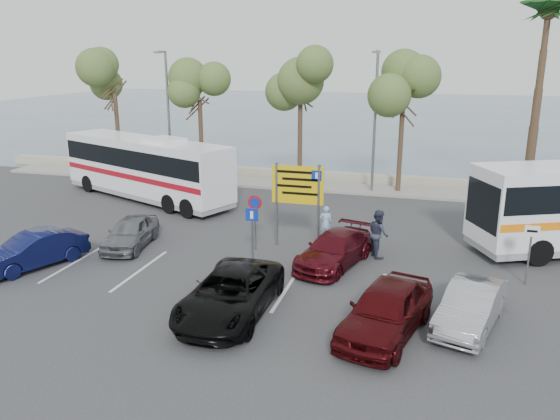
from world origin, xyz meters
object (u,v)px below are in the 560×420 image
(car_silver_a, at_px, (130,232))
(car_silver_b, at_px, (471,306))
(pedestrian_far, at_px, (378,233))
(car_blue, at_px, (33,250))
(coach_bus_left, at_px, (146,170))
(pedestrian_near, at_px, (326,223))
(car_maroon, at_px, (334,250))
(street_lamp_right, at_px, (375,115))
(street_lamp_left, at_px, (168,109))
(suv_black, at_px, (230,293))
(direction_sign, at_px, (298,191))
(car_red, at_px, (386,310))

(car_silver_a, height_order, car_silver_b, car_silver_b)
(pedestrian_far, bearing_deg, car_blue, 82.69)
(coach_bus_left, xyz_separation_m, pedestrian_near, (11.12, -4.38, -0.91))
(car_maroon, bearing_deg, street_lamp_right, 105.36)
(street_lamp_left, relative_size, suv_black, 1.58)
(pedestrian_far, bearing_deg, pedestrian_near, 32.00)
(street_lamp_left, relative_size, car_maroon, 1.82)
(suv_black, xyz_separation_m, car_silver_b, (7.20, 1.18, -0.05))
(street_lamp_right, bearing_deg, street_lamp_left, 180.00)
(car_maroon, xyz_separation_m, car_silver_b, (4.80, -3.82, 0.02))
(car_blue, xyz_separation_m, pedestrian_far, (12.62, 4.71, 0.30))
(car_silver_b, bearing_deg, pedestrian_far, 138.32)
(pedestrian_near, bearing_deg, pedestrian_far, 136.47)
(car_maroon, bearing_deg, car_silver_a, -162.69)
(coach_bus_left, relative_size, car_maroon, 2.66)
(car_silver_a, bearing_deg, car_blue, -137.37)
(street_lamp_right, height_order, coach_bus_left, street_lamp_right)
(direction_sign, xyz_separation_m, car_blue, (-9.21, -4.96, -1.76))
(pedestrian_near, distance_m, pedestrian_far, 2.81)
(car_silver_b, bearing_deg, car_maroon, 157.90)
(car_silver_a, bearing_deg, street_lamp_left, 99.90)
(street_lamp_left, height_order, car_red, street_lamp_left)
(street_lamp_left, distance_m, car_maroon, 18.07)
(car_maroon, bearing_deg, coach_bus_left, 164.77)
(coach_bus_left, distance_m, car_blue, 10.59)
(street_lamp_left, relative_size, car_silver_b, 2.02)
(direction_sign, xyz_separation_m, car_silver_a, (-6.81, -1.92, -1.78))
(direction_sign, bearing_deg, car_silver_b, -39.50)
(suv_black, bearing_deg, car_blue, 168.82)
(coach_bus_left, height_order, car_blue, coach_bus_left)
(coach_bus_left, xyz_separation_m, car_silver_b, (16.82, -11.06, -1.03))
(street_lamp_left, xyz_separation_m, direction_sign, (11.00, -10.32, -2.17))
(car_maroon, height_order, pedestrian_near, pedestrian_near)
(street_lamp_right, xyz_separation_m, car_silver_a, (-8.80, -12.24, -3.95))
(street_lamp_right, relative_size, car_maroon, 1.82)
(car_maroon, height_order, suv_black, suv_black)
(street_lamp_left, bearing_deg, coach_bus_left, -79.57)
(street_lamp_left, xyz_separation_m, coach_bus_left, (0.88, -4.78, -2.91))
(car_blue, bearing_deg, street_lamp_right, 76.23)
(suv_black, distance_m, pedestrian_near, 8.00)
(car_red, bearing_deg, car_silver_b, 40.75)
(car_silver_a, height_order, pedestrian_far, pedestrian_far)
(suv_black, bearing_deg, pedestrian_near, 79.33)
(car_silver_a, relative_size, suv_black, 0.75)
(pedestrian_near, bearing_deg, car_maroon, 94.16)
(car_blue, bearing_deg, suv_black, 11.17)
(car_maroon, relative_size, suv_black, 0.87)
(car_blue, relative_size, car_silver_b, 1.03)
(street_lamp_left, relative_size, pedestrian_near, 5.13)
(street_lamp_left, distance_m, car_blue, 15.88)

